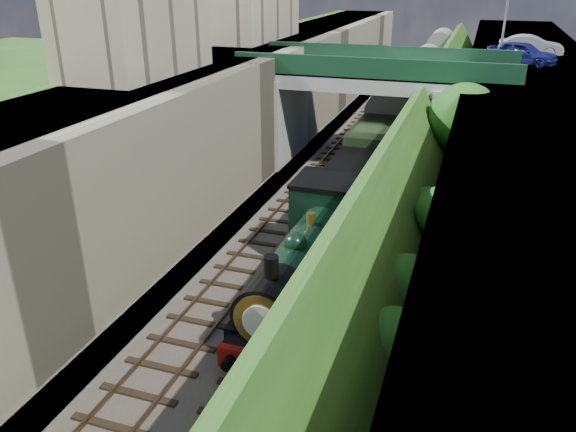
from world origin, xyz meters
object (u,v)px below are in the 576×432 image
at_px(tender, 352,197).
at_px(car_blue, 522,53).
at_px(locomotive, 309,260).
at_px(lamppost, 508,7).
at_px(car_silver, 531,46).
at_px(road_bridge, 384,105).
at_px(tree, 466,121).

bearing_deg(tender, car_blue, 61.56).
relative_size(car_blue, locomotive, 0.41).
bearing_deg(lamppost, tender, -113.14).
relative_size(lamppost, car_blue, 1.45).
bearing_deg(car_silver, car_blue, 172.12).
xyz_separation_m(lamppost, car_silver, (1.94, 3.66, -2.63)).
relative_size(car_silver, locomotive, 0.41).
xyz_separation_m(road_bridge, car_blue, (7.62, 4.24, 2.88)).
relative_size(lamppost, tender, 1.00).
distance_m(tree, car_silver, 14.37).
bearing_deg(tender, tree, 42.66).
bearing_deg(tree, lamppost, 81.76).
xyz_separation_m(car_blue, car_silver, (0.75, 4.51, -0.02)).
bearing_deg(tree, road_bridge, 134.75).
distance_m(car_blue, car_silver, 4.57).
bearing_deg(car_blue, lamppost, 74.10).
bearing_deg(locomotive, tender, 90.00).
distance_m(road_bridge, tree, 7.08).
bearing_deg(tender, road_bridge, 91.57).
distance_m(lamppost, car_silver, 4.90).
height_order(tree, lamppost, lamppost).
bearing_deg(lamppost, locomotive, -105.81).
bearing_deg(locomotive, car_silver, 72.33).
relative_size(road_bridge, tree, 2.42).
height_order(lamppost, locomotive, lamppost).
height_order(tree, tender, tree).
xyz_separation_m(tree, car_silver, (3.40, 13.77, 2.29)).
relative_size(road_bridge, car_blue, 3.86).
xyz_separation_m(lamppost, car_blue, (1.19, -0.86, -2.61)).
xyz_separation_m(car_blue, tender, (-7.37, -13.60, -5.34)).
relative_size(car_silver, tender, 0.69).
xyz_separation_m(tree, locomotive, (-4.71, -11.71, -2.75)).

